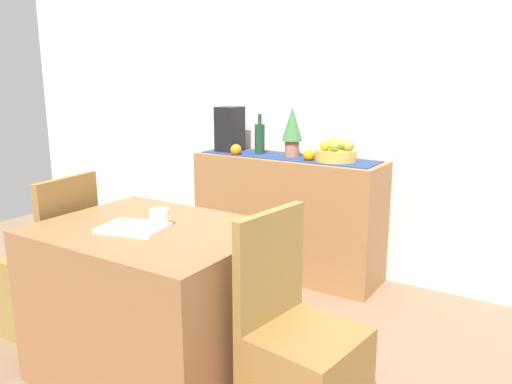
{
  "coord_description": "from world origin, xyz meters",
  "views": [
    {
      "loc": [
        1.49,
        -2.15,
        1.41
      ],
      "look_at": [
        -0.09,
        0.35,
        0.72
      ],
      "focal_mm": 35.27,
      "sensor_mm": 36.0,
      "label": 1
    }
  ],
  "objects_px": {
    "wine_bottle": "(260,138)",
    "coffee_maker": "(230,129)",
    "dining_table": "(155,302)",
    "sideboard_console": "(287,215)",
    "fruit_bowl": "(336,155)",
    "chair_by_corner": "(302,373)",
    "potted_plant": "(292,129)",
    "chair_near_window": "(53,287)",
    "open_book": "(134,228)",
    "coffee_cup": "(160,218)"
  },
  "relations": [
    {
      "from": "wine_bottle",
      "to": "chair_near_window",
      "type": "distance_m",
      "value": 1.69
    },
    {
      "from": "coffee_cup",
      "to": "chair_by_corner",
      "type": "height_order",
      "value": "chair_by_corner"
    },
    {
      "from": "fruit_bowl",
      "to": "chair_by_corner",
      "type": "relative_size",
      "value": 0.31
    },
    {
      "from": "fruit_bowl",
      "to": "dining_table",
      "type": "bearing_deg",
      "value": -99.54
    },
    {
      "from": "fruit_bowl",
      "to": "chair_by_corner",
      "type": "bearing_deg",
      "value": -70.37
    },
    {
      "from": "chair_near_window",
      "to": "open_book",
      "type": "bearing_deg",
      "value": -5.66
    },
    {
      "from": "potted_plant",
      "to": "chair_by_corner",
      "type": "relative_size",
      "value": 0.39
    },
    {
      "from": "fruit_bowl",
      "to": "potted_plant",
      "type": "relative_size",
      "value": 0.78
    },
    {
      "from": "dining_table",
      "to": "open_book",
      "type": "distance_m",
      "value": 0.39
    },
    {
      "from": "open_book",
      "to": "fruit_bowl",
      "type": "bearing_deg",
      "value": 66.41
    },
    {
      "from": "coffee_cup",
      "to": "chair_near_window",
      "type": "relative_size",
      "value": 0.1
    },
    {
      "from": "fruit_bowl",
      "to": "open_book",
      "type": "height_order",
      "value": "fruit_bowl"
    },
    {
      "from": "sideboard_console",
      "to": "dining_table",
      "type": "distance_m",
      "value": 1.49
    },
    {
      "from": "coffee_maker",
      "to": "potted_plant",
      "type": "height_order",
      "value": "potted_plant"
    },
    {
      "from": "potted_plant",
      "to": "open_book",
      "type": "xyz_separation_m",
      "value": [
        0.04,
        -1.55,
        -0.3
      ]
    },
    {
      "from": "wine_bottle",
      "to": "chair_by_corner",
      "type": "distance_m",
      "value": 1.98
    },
    {
      "from": "coffee_maker",
      "to": "chair_near_window",
      "type": "bearing_deg",
      "value": -96.43
    },
    {
      "from": "open_book",
      "to": "coffee_maker",
      "type": "bearing_deg",
      "value": 97.11
    },
    {
      "from": "open_book",
      "to": "dining_table",
      "type": "bearing_deg",
      "value": 48.67
    },
    {
      "from": "sideboard_console",
      "to": "chair_near_window",
      "type": "xyz_separation_m",
      "value": [
        -0.66,
        -1.48,
        -0.16
      ]
    },
    {
      "from": "sideboard_console",
      "to": "dining_table",
      "type": "bearing_deg",
      "value": -85.69
    },
    {
      "from": "open_book",
      "to": "wine_bottle",
      "type": "bearing_deg",
      "value": 88.07
    },
    {
      "from": "open_book",
      "to": "sideboard_console",
      "type": "bearing_deg",
      "value": 79.6
    },
    {
      "from": "chair_near_window",
      "to": "chair_by_corner",
      "type": "xyz_separation_m",
      "value": [
        1.55,
        0.0,
        0.0
      ]
    },
    {
      "from": "potted_plant",
      "to": "dining_table",
      "type": "relative_size",
      "value": 0.34
    },
    {
      "from": "fruit_bowl",
      "to": "wine_bottle",
      "type": "distance_m",
      "value": 0.6
    },
    {
      "from": "potted_plant",
      "to": "coffee_maker",
      "type": "bearing_deg",
      "value": 180.0
    },
    {
      "from": "coffee_maker",
      "to": "dining_table",
      "type": "xyz_separation_m",
      "value": [
        0.61,
        -1.48,
        -0.65
      ]
    },
    {
      "from": "sideboard_console",
      "to": "open_book",
      "type": "xyz_separation_m",
      "value": [
        0.07,
        -1.55,
        0.32
      ]
    },
    {
      "from": "coffee_maker",
      "to": "potted_plant",
      "type": "relative_size",
      "value": 0.95
    },
    {
      "from": "coffee_maker",
      "to": "open_book",
      "type": "distance_m",
      "value": 1.68
    },
    {
      "from": "fruit_bowl",
      "to": "wine_bottle",
      "type": "relative_size",
      "value": 0.95
    },
    {
      "from": "wine_bottle",
      "to": "chair_by_corner",
      "type": "height_order",
      "value": "wine_bottle"
    },
    {
      "from": "fruit_bowl",
      "to": "potted_plant",
      "type": "bearing_deg",
      "value": 180.0
    },
    {
      "from": "fruit_bowl",
      "to": "coffee_cup",
      "type": "distance_m",
      "value": 1.48
    },
    {
      "from": "wine_bottle",
      "to": "coffee_maker",
      "type": "xyz_separation_m",
      "value": [
        -0.26,
        -0.0,
        0.05
      ]
    },
    {
      "from": "coffee_maker",
      "to": "dining_table",
      "type": "height_order",
      "value": "coffee_maker"
    },
    {
      "from": "chair_by_corner",
      "to": "dining_table",
      "type": "bearing_deg",
      "value": -179.85
    },
    {
      "from": "dining_table",
      "to": "chair_by_corner",
      "type": "xyz_separation_m",
      "value": [
        0.78,
        0.0,
        -0.1
      ]
    },
    {
      "from": "coffee_cup",
      "to": "wine_bottle",
      "type": "bearing_deg",
      "value": 104.51
    },
    {
      "from": "wine_bottle",
      "to": "fruit_bowl",
      "type": "bearing_deg",
      "value": -0.0
    },
    {
      "from": "coffee_maker",
      "to": "fruit_bowl",
      "type": "bearing_deg",
      "value": 0.0
    },
    {
      "from": "dining_table",
      "to": "chair_by_corner",
      "type": "relative_size",
      "value": 1.14
    },
    {
      "from": "dining_table",
      "to": "chair_near_window",
      "type": "xyz_separation_m",
      "value": [
        -0.78,
        0.0,
        -0.1
      ]
    },
    {
      "from": "potted_plant",
      "to": "chair_by_corner",
      "type": "distance_m",
      "value": 1.88
    },
    {
      "from": "dining_table",
      "to": "coffee_cup",
      "type": "distance_m",
      "value": 0.41
    },
    {
      "from": "sideboard_console",
      "to": "fruit_bowl",
      "type": "distance_m",
      "value": 0.59
    },
    {
      "from": "dining_table",
      "to": "sideboard_console",
      "type": "bearing_deg",
      "value": 94.31
    },
    {
      "from": "dining_table",
      "to": "chair_near_window",
      "type": "relative_size",
      "value": 1.14
    },
    {
      "from": "fruit_bowl",
      "to": "sideboard_console",
      "type": "bearing_deg",
      "value": 180.0
    }
  ]
}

